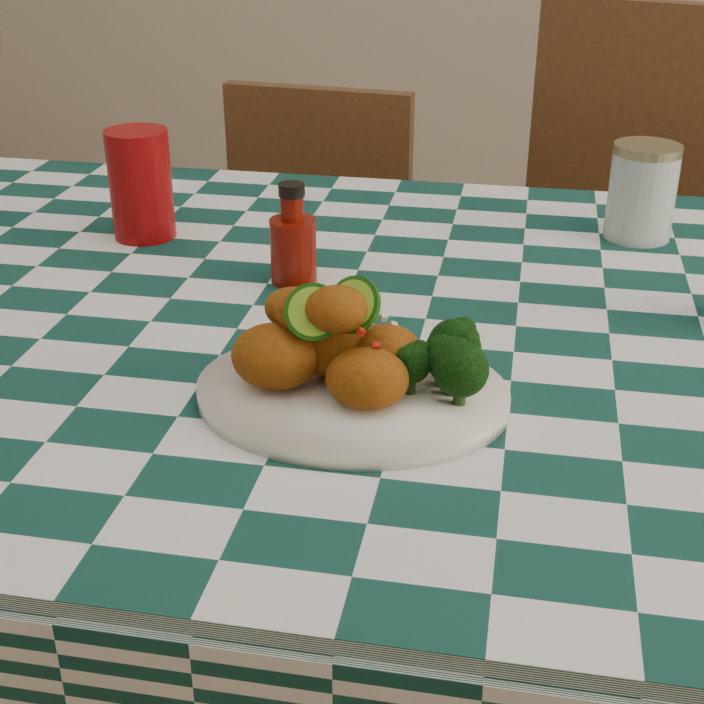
% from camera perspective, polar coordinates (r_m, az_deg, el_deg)
% --- Properties ---
extents(dining_table, '(1.66, 1.06, 0.79)m').
position_cam_1_polar(dining_table, '(1.34, 3.72, -13.45)').
color(dining_table, '#113E35').
rests_on(dining_table, ground).
extents(plate, '(0.31, 0.24, 0.02)m').
position_cam_1_polar(plate, '(0.95, 0.00, -2.47)').
color(plate, white).
rests_on(plate, dining_table).
extents(fried_chicken_pile, '(0.16, 0.12, 0.10)m').
position_cam_1_polar(fried_chicken_pile, '(0.92, -0.74, 0.89)').
color(fried_chicken_pile, '#8D490D').
rests_on(fried_chicken_pile, plate).
extents(broccoli_side, '(0.08, 0.08, 0.06)m').
position_cam_1_polar(broccoli_side, '(0.93, 5.09, -0.51)').
color(broccoli_side, black).
rests_on(broccoli_side, plate).
extents(red_tumbler, '(0.09, 0.09, 0.15)m').
position_cam_1_polar(red_tumbler, '(1.38, -12.20, 9.51)').
color(red_tumbler, maroon).
rests_on(red_tumbler, dining_table).
extents(ketchup_bottle, '(0.06, 0.06, 0.13)m').
position_cam_1_polar(ketchup_bottle, '(1.20, -3.46, 6.89)').
color(ketchup_bottle, '#6B0E05').
rests_on(ketchup_bottle, dining_table).
extents(mason_jar, '(0.10, 0.10, 0.13)m').
position_cam_1_polar(mason_jar, '(1.40, 16.53, 8.92)').
color(mason_jar, '#B2BCBA').
rests_on(mason_jar, dining_table).
extents(wooden_chair_left, '(0.42, 0.44, 0.85)m').
position_cam_1_polar(wooden_chair_left, '(1.97, -3.43, 1.93)').
color(wooden_chair_left, '#472814').
rests_on(wooden_chair_left, ground).
extents(wooden_chair_right, '(0.59, 0.61, 1.02)m').
position_cam_1_polar(wooden_chair_right, '(1.89, 14.51, 2.72)').
color(wooden_chair_right, '#472814').
rests_on(wooden_chair_right, ground).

